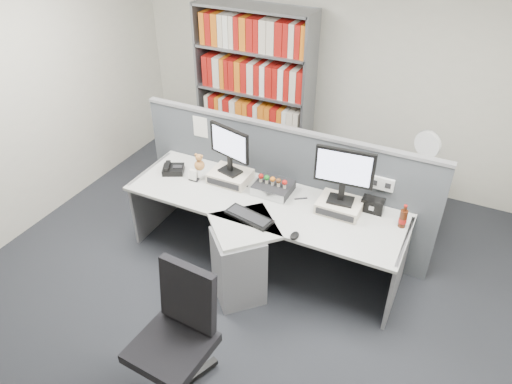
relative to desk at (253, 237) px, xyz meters
The scene contains 21 objects.
ground 0.75m from the desk, 90.00° to the right, with size 5.50×5.50×0.00m, color #282A30.
room_shell 1.46m from the desk, 90.00° to the right, with size 5.04×5.54×2.72m.
partition 0.68m from the desk, 89.59° to the left, with size 3.00×0.08×1.27m.
desk is the anchor object (origin of this frame).
monitor_riser_left 0.66m from the desk, 138.83° to the left, with size 0.38×0.31×0.10m.
monitor_riser_right 0.83m from the desk, 29.91° to the left, with size 0.38×0.31×0.10m.
monitor_left 0.87m from the desk, 138.67° to the left, with size 0.45×0.20×0.47m.
monitor_right 1.02m from the desk, 30.04° to the left, with size 0.51×0.18×0.52m.
desktop_pc 0.50m from the desk, 87.99° to the left, with size 0.34×0.30×0.09m.
figurines 0.55m from the desk, 87.90° to the left, with size 0.29×0.05×0.09m.
keyboard 0.29m from the desk, 96.81° to the right, with size 0.46×0.25×0.03m.
mouse 0.55m from the desk, 17.41° to the right, with size 0.07×0.11×0.04m, color black.
desk_phone 1.10m from the desk, 165.22° to the left, with size 0.27×0.26×0.09m.
desk_calendar 0.86m from the desk, 162.59° to the left, with size 0.09×0.07×0.11m.
plush_toy 0.89m from the desk, 158.12° to the left, with size 0.10×0.10×0.17m.
speaker 1.10m from the desk, 28.41° to the left, with size 0.19×0.11×0.13m, color black.
cola_bottle 1.32m from the desk, 18.20° to the left, with size 0.07×0.07×0.22m.
shelving_unit 2.12m from the desk, 115.96° to the left, with size 1.41×0.40×2.00m.
filing_cabinet 1.85m from the desk, 49.39° to the left, with size 0.45×0.61×0.70m.
desk_fan 1.92m from the desk, 49.39° to the left, with size 0.26×0.17×0.46m.
office_chair 1.29m from the desk, 87.55° to the right, with size 0.68×0.70×1.06m.
Camera 1 is at (1.50, -2.41, 3.26)m, focal length 33.56 mm.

